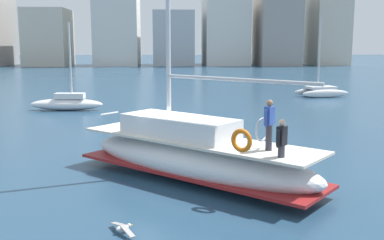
{
  "coord_description": "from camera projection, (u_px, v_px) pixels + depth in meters",
  "views": [
    {
      "loc": [
        -0.01,
        -16.9,
        4.69
      ],
      "look_at": [
        0.92,
        0.58,
        1.8
      ],
      "focal_mm": 42.73,
      "sensor_mm": 36.0,
      "label": 1
    }
  ],
  "objects": [
    {
      "name": "moored_catamaran",
      "position": [
        67.0,
        103.0,
        32.98
      ],
      "size": [
        5.29,
        1.53,
        6.26
      ],
      "color": "white",
      "rests_on": "ground"
    },
    {
      "name": "ground_plane",
      "position": [
        169.0,
        169.0,
        17.42
      ],
      "size": [
        400.0,
        400.0,
        0.0
      ],
      "primitive_type": "plane",
      "color": "navy"
    },
    {
      "name": "main_sailboat",
      "position": [
        193.0,
        154.0,
        15.96
      ],
      "size": [
        8.77,
        8.17,
        11.52
      ],
      "color": "silver",
      "rests_on": "ground"
    },
    {
      "name": "waterfront_buildings",
      "position": [
        174.0,
        15.0,
        104.37
      ],
      "size": [
        85.8,
        18.77,
        27.79
      ],
      "color": "gray",
      "rests_on": "ground"
    },
    {
      "name": "seagull",
      "position": [
        123.0,
        228.0,
        11.47
      ],
      "size": [
        0.72,
        1.02,
        0.17
      ],
      "color": "silver",
      "rests_on": "ground"
    },
    {
      "name": "moored_sloop_far",
      "position": [
        321.0,
        91.0,
        41.64
      ],
      "size": [
        4.76,
        2.83,
        7.13
      ],
      "color": "silver",
      "rests_on": "ground"
    }
  ]
}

